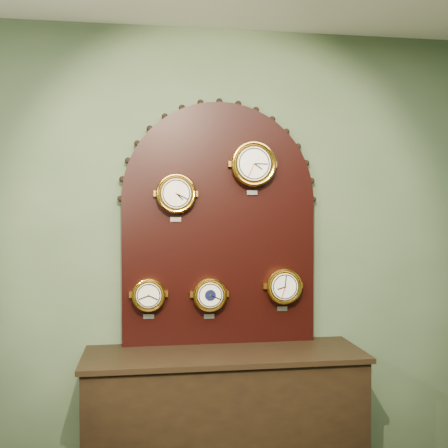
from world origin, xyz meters
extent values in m
plane|color=#4B6142|center=(0.00, 2.50, 1.40)|extent=(4.00, 0.00, 4.00)
cube|color=black|center=(0.00, 2.23, 0.40)|extent=(1.60, 0.50, 0.80)
cube|color=black|center=(0.00, 2.45, 1.28)|extent=(1.20, 0.06, 0.90)
cylinder|color=black|center=(0.00, 2.45, 1.73)|extent=(1.20, 0.06, 1.20)
cylinder|color=gold|center=(-0.27, 2.39, 1.76)|extent=(0.22, 0.08, 0.22)
torus|color=gold|center=(-0.27, 2.36, 1.76)|extent=(0.24, 0.02, 0.24)
cylinder|color=white|center=(-0.27, 2.35, 1.76)|extent=(0.18, 0.01, 0.18)
cube|color=#B5B6BD|center=(-0.27, 2.42, 1.61)|extent=(0.07, 0.01, 0.03)
cylinder|color=gold|center=(0.20, 2.39, 1.95)|extent=(0.26, 0.08, 0.26)
torus|color=gold|center=(0.20, 2.36, 1.95)|extent=(0.28, 0.03, 0.28)
cylinder|color=white|center=(0.20, 2.35, 1.95)|extent=(0.21, 0.01, 0.21)
cube|color=#B5B6BD|center=(0.20, 2.42, 1.77)|extent=(0.07, 0.01, 0.03)
cylinder|color=gold|center=(-0.44, 2.39, 1.15)|extent=(0.19, 0.08, 0.19)
torus|color=gold|center=(-0.44, 2.36, 1.15)|extent=(0.20, 0.02, 0.20)
cylinder|color=white|center=(-0.44, 2.35, 1.15)|extent=(0.15, 0.01, 0.15)
cube|color=#B5B6BD|center=(-0.44, 2.42, 1.01)|extent=(0.06, 0.01, 0.03)
cylinder|color=gold|center=(-0.07, 2.39, 1.14)|extent=(0.19, 0.08, 0.19)
torus|color=gold|center=(-0.07, 2.36, 1.14)|extent=(0.21, 0.02, 0.21)
cylinder|color=white|center=(-0.07, 2.35, 1.14)|extent=(0.15, 0.01, 0.15)
cube|color=#B5B6BD|center=(-0.07, 2.42, 1.00)|extent=(0.07, 0.01, 0.03)
cylinder|color=#0B1033|center=(-0.07, 2.35, 1.14)|extent=(0.07, 0.00, 0.07)
cylinder|color=gold|center=(0.40, 2.39, 1.19)|extent=(0.21, 0.08, 0.21)
torus|color=gold|center=(0.40, 2.36, 1.19)|extent=(0.22, 0.02, 0.22)
cylinder|color=white|center=(0.40, 2.35, 1.19)|extent=(0.17, 0.01, 0.17)
cube|color=#B5B6BD|center=(0.40, 2.42, 1.04)|extent=(0.07, 0.01, 0.03)
camera|label=1|loc=(-0.45, -0.84, 1.66)|focal=42.78mm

